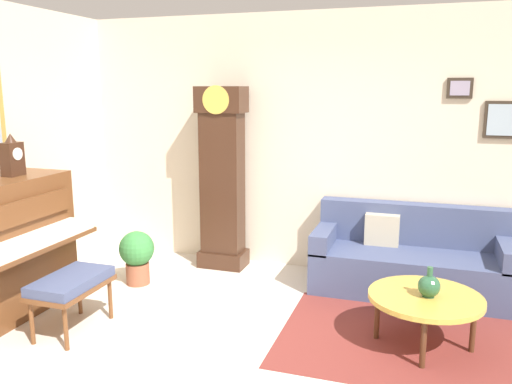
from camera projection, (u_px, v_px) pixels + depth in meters
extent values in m
cube|color=beige|center=(228.00, 376.00, 3.76)|extent=(6.40, 6.00, 0.10)
cube|color=beige|center=(305.00, 144.00, 5.71)|extent=(5.30, 0.10, 2.80)
cube|color=#33281E|center=(460.00, 88.00, 5.06)|extent=(0.24, 0.03, 0.20)
cube|color=#998EA8|center=(460.00, 88.00, 5.05)|extent=(0.18, 0.01, 0.14)
cube|color=maroon|center=(412.00, 342.00, 4.14)|extent=(2.10, 1.50, 0.01)
cube|color=brown|center=(34.00, 248.00, 4.36)|extent=(0.28, 1.38, 0.04)
cube|color=white|center=(33.00, 241.00, 4.35)|extent=(0.26, 1.32, 0.08)
cube|color=brown|center=(20.00, 212.00, 4.33)|extent=(0.03, 1.20, 0.20)
cube|color=brown|center=(71.00, 288.00, 4.29)|extent=(0.42, 0.70, 0.04)
cube|color=#424C70|center=(71.00, 281.00, 4.28)|extent=(0.40, 0.68, 0.08)
cylinder|color=brown|center=(66.00, 328.00, 4.00)|extent=(0.04, 0.04, 0.36)
cylinder|color=brown|center=(110.00, 299.00, 4.56)|extent=(0.04, 0.04, 0.36)
cylinder|color=brown|center=(32.00, 323.00, 4.10)|extent=(0.04, 0.04, 0.36)
cylinder|color=brown|center=(79.00, 295.00, 4.66)|extent=(0.04, 0.04, 0.36)
cube|color=#3D2316|center=(223.00, 258.00, 5.93)|extent=(0.52, 0.34, 0.18)
cube|color=#3D2316|center=(223.00, 190.00, 5.78)|extent=(0.44, 0.28, 1.78)
cube|color=#3D2316|center=(221.00, 99.00, 5.58)|extent=(0.52, 0.32, 0.28)
cylinder|color=gold|center=(216.00, 100.00, 5.44)|extent=(0.30, 0.02, 0.30)
cylinder|color=gold|center=(221.00, 185.00, 5.72)|extent=(0.03, 0.03, 0.70)
cube|color=#424C70|center=(410.00, 272.00, 5.14)|extent=(1.90, 0.80, 0.42)
cube|color=#424C70|center=(413.00, 225.00, 5.34)|extent=(1.90, 0.20, 0.44)
cube|color=#424C70|center=(325.00, 236.00, 5.35)|extent=(0.18, 0.80, 0.20)
cube|color=#424C70|center=(508.00, 252.00, 4.82)|extent=(0.18, 0.80, 0.20)
cube|color=#B7AD93|center=(382.00, 230.00, 5.29)|extent=(0.34, 0.12, 0.32)
cylinder|color=gold|center=(425.00, 298.00, 4.04)|extent=(0.88, 0.88, 0.04)
torus|color=#4C2B19|center=(425.00, 298.00, 4.04)|extent=(0.88, 0.88, 0.04)
cylinder|color=#4C2B19|center=(424.00, 305.00, 4.41)|extent=(0.04, 0.04, 0.38)
cylinder|color=#4C2B19|center=(473.00, 329.00, 3.97)|extent=(0.04, 0.04, 0.38)
cylinder|color=#4C2B19|center=(423.00, 344.00, 3.74)|extent=(0.04, 0.04, 0.38)
cylinder|color=#4C2B19|center=(377.00, 316.00, 4.19)|extent=(0.04, 0.04, 0.38)
cube|color=#3D2316|center=(12.00, 159.00, 4.62)|extent=(0.12, 0.18, 0.30)
cylinder|color=white|center=(17.00, 154.00, 4.59)|extent=(0.01, 0.11, 0.11)
cone|color=#3D2316|center=(10.00, 138.00, 4.58)|extent=(0.10, 0.10, 0.08)
cylinder|color=#234C33|center=(428.00, 296.00, 4.00)|extent=(0.09, 0.09, 0.01)
sphere|color=#285638|center=(429.00, 286.00, 3.99)|extent=(0.17, 0.17, 0.17)
cylinder|color=#285638|center=(430.00, 272.00, 3.97)|extent=(0.04, 0.04, 0.08)
cylinder|color=#935138|center=(138.00, 273.00, 5.39)|extent=(0.24, 0.24, 0.22)
sphere|color=#387F3D|center=(137.00, 248.00, 5.33)|extent=(0.36, 0.36, 0.36)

